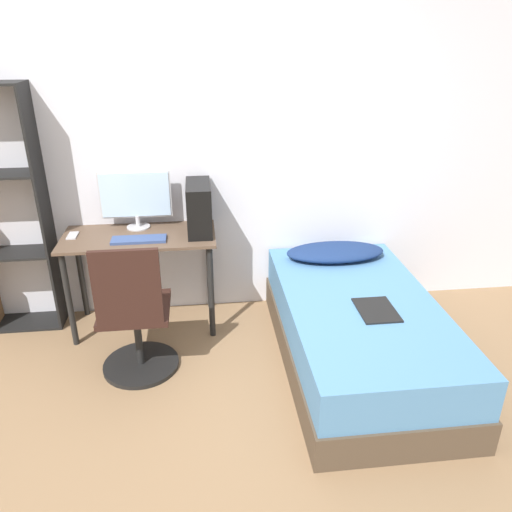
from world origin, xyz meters
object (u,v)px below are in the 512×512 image
object	(u,v)px
monitor	(135,197)
pc_tower	(199,208)
bed	(358,332)
keyboard	(139,239)
office_chair	(135,324)

from	to	relation	value
monitor	pc_tower	size ratio (longest dim) A/B	1.27
bed	keyboard	size ratio (longest dim) A/B	4.82
pc_tower	keyboard	bearing A→B (deg)	-161.88
monitor	pc_tower	xyz separation A→B (m)	(0.47, -0.13, -0.06)
bed	pc_tower	xyz separation A→B (m)	(-1.05, 0.71, 0.70)
office_chair	keyboard	distance (m)	0.64
bed	pc_tower	world-z (taller)	pc_tower
bed	monitor	bearing A→B (deg)	151.18
monitor	office_chair	bearing A→B (deg)	-88.86
office_chair	monitor	distance (m)	1.00
keyboard	pc_tower	xyz separation A→B (m)	(0.44, 0.14, 0.17)
keyboard	pc_tower	distance (m)	0.49
office_chair	pc_tower	distance (m)	0.98
monitor	bed	bearing A→B (deg)	-28.82
monitor	keyboard	distance (m)	0.36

